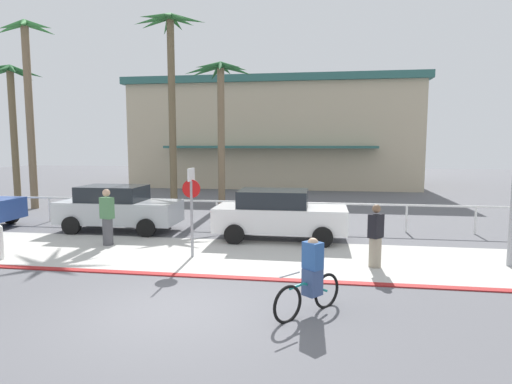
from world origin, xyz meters
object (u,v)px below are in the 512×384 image
stop_sign_bike_lane (192,199)px  pedestrian_1 (107,219)px  car_silver_1 (118,208)px  palm_tree_3 (220,95)px  pedestrian_0 (376,239)px  palm_tree_1 (28,78)px  palm_tree_2 (170,62)px  car_white_2 (279,214)px  palm_tree_0 (11,97)px  bollard_1 (0,242)px  cyclist_teal_0 (311,278)px

stop_sign_bike_lane → pedestrian_1: stop_sign_bike_lane is taller
stop_sign_bike_lane → car_silver_1: 5.06m
palm_tree_3 → car_silver_1: (-2.33, -6.67, -4.80)m
stop_sign_bike_lane → pedestrian_0: (5.05, -0.27, -0.90)m
palm_tree_3 → car_silver_1: palm_tree_3 is taller
palm_tree_1 → palm_tree_2: size_ratio=0.95×
palm_tree_1 → car_white_2: size_ratio=2.08×
palm_tree_2 → stop_sign_bike_lane: bearing=-67.4°
palm_tree_3 → car_white_2: bearing=-62.8°
palm_tree_0 → car_silver_1: bearing=-35.0°
palm_tree_3 → bollard_1: bearing=-108.9°
palm_tree_2 → car_silver_1: palm_tree_2 is taller
palm_tree_0 → cyclist_teal_0: (16.41, -13.18, -5.02)m
palm_tree_1 → stop_sign_bike_lane: bearing=-36.5°
bollard_1 → car_white_2: 8.36m
bollard_1 → car_silver_1: car_silver_1 is taller
palm_tree_1 → palm_tree_3: bearing=12.7°
bollard_1 → car_white_2: (7.47, 3.72, 0.35)m
stop_sign_bike_lane → pedestrian_1: bearing=162.5°
palm_tree_1 → palm_tree_3: palm_tree_1 is taller
palm_tree_1 → pedestrian_1: bearing=-42.4°
bollard_1 → palm_tree_0: 14.15m
bollard_1 → pedestrian_0: pedestrian_0 is taller
stop_sign_bike_lane → palm_tree_1: bearing=143.5°
pedestrian_1 → bollard_1: bearing=-136.4°
car_silver_1 → cyclist_teal_0: size_ratio=2.93×
palm_tree_0 → stop_sign_bike_lane: bearing=-36.5°
stop_sign_bike_lane → palm_tree_3: palm_tree_3 is taller
palm_tree_0 → pedestrian_1: palm_tree_0 is taller
bollard_1 → palm_tree_3: 12.68m
palm_tree_1 → pedestrian_1: palm_tree_1 is taller
stop_sign_bike_lane → pedestrian_0: 5.14m
palm_tree_1 → pedestrian_1: (7.50, -6.85, -5.54)m
palm_tree_2 → pedestrian_1: palm_tree_2 is taller
palm_tree_0 → pedestrian_1: (9.86, -8.61, -4.86)m
car_silver_1 → palm_tree_3: bearing=70.7°
car_silver_1 → cyclist_teal_0: (7.29, -6.81, -0.18)m
bollard_1 → palm_tree_3: size_ratio=0.14×
stop_sign_bike_lane → car_silver_1: stop_sign_bike_lane is taller
stop_sign_bike_lane → cyclist_teal_0: size_ratio=1.71×
palm_tree_3 → stop_sign_bike_lane: bearing=-81.4°
palm_tree_0 → palm_tree_1: palm_tree_1 is taller
palm_tree_2 → palm_tree_3: palm_tree_2 is taller
palm_tree_2 → cyclist_teal_0: 16.25m
palm_tree_3 → pedestrian_0: bearing=-57.2°
palm_tree_0 → car_silver_1: size_ratio=1.69×
bollard_1 → pedestrian_0: bearing=4.5°
palm_tree_0 → palm_tree_3: size_ratio=1.01×
palm_tree_0 → pedestrian_0: size_ratio=4.42×
palm_tree_0 → palm_tree_3: (11.46, 0.29, -0.04)m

